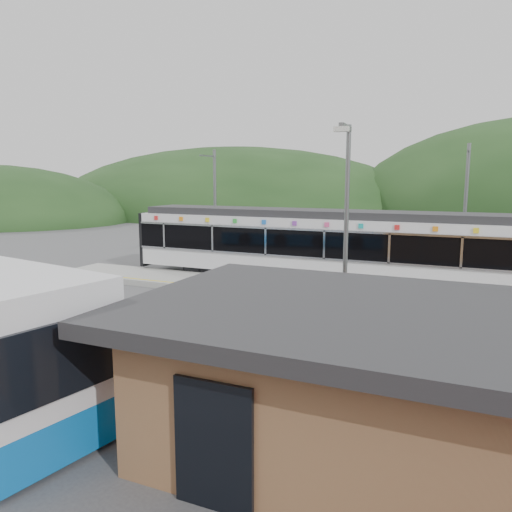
% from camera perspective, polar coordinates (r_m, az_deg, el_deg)
% --- Properties ---
extents(ground, '(120.00, 120.00, 0.00)m').
position_cam_1_polar(ground, '(20.31, 1.10, -6.34)').
color(ground, '#4C4C4F').
rests_on(ground, ground).
extents(hills, '(146.00, 149.00, 26.00)m').
position_cam_1_polar(hills, '(23.97, 20.07, -4.51)').
color(hills, '#1E3D19').
rests_on(hills, ground).
extents(platform, '(26.00, 3.20, 0.30)m').
position_cam_1_polar(platform, '(23.25, 4.30, -4.00)').
color(platform, '#9E9E99').
rests_on(platform, ground).
extents(yellow_line, '(26.00, 0.10, 0.01)m').
position_cam_1_polar(yellow_line, '(22.03, 3.15, -4.31)').
color(yellow_line, yellow).
rests_on(yellow_line, platform).
extents(train, '(20.44, 3.01, 3.74)m').
position_cam_1_polar(train, '(25.26, 7.70, 1.39)').
color(train, black).
rests_on(train, ground).
extents(catenary_mast_west, '(0.18, 1.80, 7.00)m').
position_cam_1_polar(catenary_mast_west, '(30.41, -4.73, 5.72)').
color(catenary_mast_west, slate).
rests_on(catenary_mast_west, ground).
extents(catenary_mast_east, '(0.18, 1.80, 7.00)m').
position_cam_1_polar(catenary_mast_east, '(26.65, 22.76, 4.60)').
color(catenary_mast_east, slate).
rests_on(catenary_mast_east, ground).
extents(station_shelter, '(9.20, 6.20, 3.00)m').
position_cam_1_polar(station_shelter, '(9.93, 13.03, -13.81)').
color(station_shelter, '#8E5E3E').
rests_on(station_shelter, ground).
extents(lamp_post, '(0.36, 1.17, 6.69)m').
position_cam_1_polar(lamp_post, '(13.19, 10.12, 2.80)').
color(lamp_post, slate).
rests_on(lamp_post, ground).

